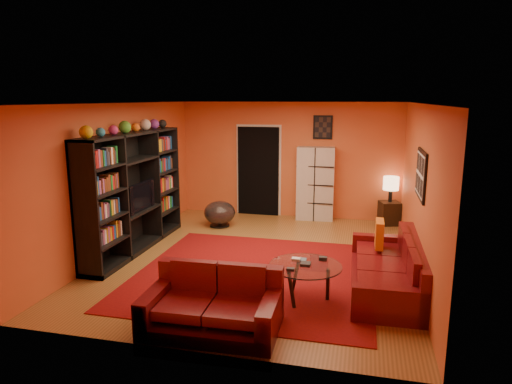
% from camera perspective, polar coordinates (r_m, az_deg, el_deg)
% --- Properties ---
extents(floor, '(6.00, 6.00, 0.00)m').
position_cam_1_polar(floor, '(7.85, 0.36, -8.31)').
color(floor, brown).
rests_on(floor, ground).
extents(ceiling, '(6.00, 6.00, 0.00)m').
position_cam_1_polar(ceiling, '(7.38, 0.39, 11.03)').
color(ceiling, white).
rests_on(ceiling, wall_back).
extents(wall_back, '(6.00, 0.00, 6.00)m').
position_cam_1_polar(wall_back, '(10.41, 4.12, 4.02)').
color(wall_back, '#CB572C').
rests_on(wall_back, floor).
extents(wall_front, '(6.00, 0.00, 6.00)m').
position_cam_1_polar(wall_front, '(4.71, -7.93, -5.52)').
color(wall_front, '#CB572C').
rests_on(wall_front, floor).
extents(wall_left, '(0.00, 6.00, 6.00)m').
position_cam_1_polar(wall_left, '(8.42, -16.44, 1.74)').
color(wall_left, '#CB572C').
rests_on(wall_left, floor).
extents(wall_right, '(0.00, 6.00, 6.00)m').
position_cam_1_polar(wall_right, '(7.37, 19.68, 0.16)').
color(wall_right, '#CB572C').
rests_on(wall_right, floor).
extents(rug, '(3.60, 3.60, 0.01)m').
position_cam_1_polar(rug, '(7.19, -0.13, -10.19)').
color(rug, '#5E0A0C').
rests_on(rug, floor).
extents(doorway, '(0.95, 0.10, 2.04)m').
position_cam_1_polar(doorway, '(10.55, 0.30, 2.61)').
color(doorway, black).
rests_on(doorway, floor).
extents(wall_art_right, '(0.03, 1.00, 0.70)m').
position_cam_1_polar(wall_art_right, '(7.02, 19.94, 2.09)').
color(wall_art_right, black).
rests_on(wall_art_right, wall_right).
extents(wall_art_back, '(0.42, 0.03, 0.52)m').
position_cam_1_polar(wall_art_back, '(10.23, 8.35, 8.01)').
color(wall_art_back, black).
rests_on(wall_art_back, wall_back).
extents(entertainment_unit, '(0.45, 3.00, 2.10)m').
position_cam_1_polar(entertainment_unit, '(8.36, -15.00, 0.00)').
color(entertainment_unit, black).
rests_on(entertainment_unit, floor).
extents(tv, '(0.88, 0.12, 0.51)m').
position_cam_1_polar(tv, '(8.36, -14.65, -0.51)').
color(tv, black).
rests_on(tv, entertainment_unit).
extents(sofa, '(1.02, 2.38, 0.85)m').
position_cam_1_polar(sofa, '(6.88, 16.74, -9.28)').
color(sofa, '#500A0F').
rests_on(sofa, rug).
extents(loveseat, '(1.59, 0.99, 0.85)m').
position_cam_1_polar(loveseat, '(5.59, -5.26, -13.80)').
color(loveseat, '#500A0F').
rests_on(loveseat, rug).
extents(throw_pillow, '(0.12, 0.42, 0.42)m').
position_cam_1_polar(throw_pillow, '(7.30, 15.17, -5.07)').
color(throw_pillow, orange).
rests_on(throw_pillow, sofa).
extents(coffee_table, '(0.98, 0.98, 0.49)m').
position_cam_1_polar(coffee_table, '(6.21, 6.18, -9.51)').
color(coffee_table, silver).
rests_on(coffee_table, floor).
extents(storage_cabinet, '(0.84, 0.42, 1.63)m').
position_cam_1_polar(storage_cabinet, '(10.21, 7.41, 1.04)').
color(storage_cabinet, '#BCB8AE').
rests_on(storage_cabinet, floor).
extents(bowl_chair, '(0.66, 0.66, 0.54)m').
position_cam_1_polar(bowl_chair, '(9.71, -4.57, -2.63)').
color(bowl_chair, black).
rests_on(bowl_chair, floor).
extents(side_table, '(0.50, 0.50, 0.50)m').
position_cam_1_polar(side_table, '(10.25, 16.32, -2.54)').
color(side_table, black).
rests_on(side_table, floor).
extents(table_lamp, '(0.33, 0.33, 0.55)m').
position_cam_1_polar(table_lamp, '(10.11, 16.52, 0.97)').
color(table_lamp, black).
rests_on(table_lamp, side_table).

